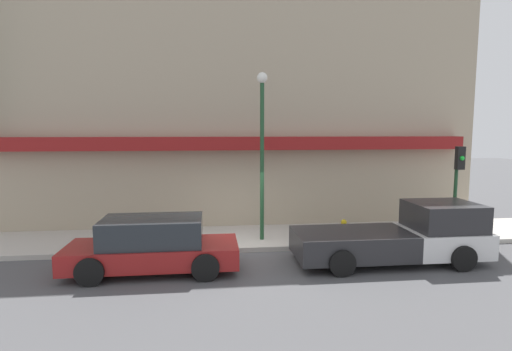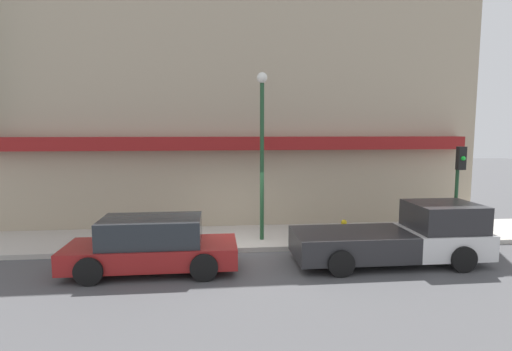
{
  "view_description": "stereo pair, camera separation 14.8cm",
  "coord_description": "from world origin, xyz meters",
  "px_view_note": "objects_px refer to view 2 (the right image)",
  "views": [
    {
      "loc": [
        -0.94,
        -12.42,
        3.92
      ],
      "look_at": [
        0.64,
        1.22,
        2.36
      ],
      "focal_mm": 28.0,
      "sensor_mm": 36.0,
      "label": 1
    },
    {
      "loc": [
        -0.79,
        -12.44,
        3.92
      ],
      "look_at": [
        0.64,
        1.22,
        2.36
      ],
      "focal_mm": 28.0,
      "sensor_mm": 36.0,
      "label": 2
    }
  ],
  "objects_px": {
    "pickup_truck": "(402,237)",
    "street_lamp": "(262,137)",
    "parked_car": "(152,245)",
    "fire_hydrant": "(344,229)",
    "traffic_light": "(459,175)"
  },
  "relations": [
    {
      "from": "pickup_truck",
      "to": "street_lamp",
      "type": "distance_m",
      "value": 5.41
    },
    {
      "from": "fire_hydrant",
      "to": "street_lamp",
      "type": "relative_size",
      "value": 0.12
    },
    {
      "from": "pickup_truck",
      "to": "parked_car",
      "type": "height_order",
      "value": "pickup_truck"
    },
    {
      "from": "street_lamp",
      "to": "traffic_light",
      "type": "xyz_separation_m",
      "value": [
        6.86,
        -0.42,
        -1.32
      ]
    },
    {
      "from": "fire_hydrant",
      "to": "traffic_light",
      "type": "distance_m",
      "value": 4.43
    },
    {
      "from": "pickup_truck",
      "to": "traffic_light",
      "type": "distance_m",
      "value": 3.9
    },
    {
      "from": "traffic_light",
      "to": "fire_hydrant",
      "type": "bearing_deg",
      "value": 176.65
    },
    {
      "from": "fire_hydrant",
      "to": "parked_car",
      "type": "bearing_deg",
      "value": -160.64
    },
    {
      "from": "street_lamp",
      "to": "pickup_truck",
      "type": "bearing_deg",
      "value": -31.31
    },
    {
      "from": "pickup_truck",
      "to": "traffic_light",
      "type": "xyz_separation_m",
      "value": [
        2.97,
        1.95,
        1.6
      ]
    },
    {
      "from": "pickup_truck",
      "to": "street_lamp",
      "type": "xyz_separation_m",
      "value": [
        -3.9,
        2.37,
        2.92
      ]
    },
    {
      "from": "pickup_truck",
      "to": "traffic_light",
      "type": "relative_size",
      "value": 1.76
    },
    {
      "from": "parked_car",
      "to": "traffic_light",
      "type": "distance_m",
      "value": 10.54
    },
    {
      "from": "pickup_truck",
      "to": "street_lamp",
      "type": "height_order",
      "value": "street_lamp"
    },
    {
      "from": "traffic_light",
      "to": "pickup_truck",
      "type": "bearing_deg",
      "value": -146.67
    }
  ]
}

